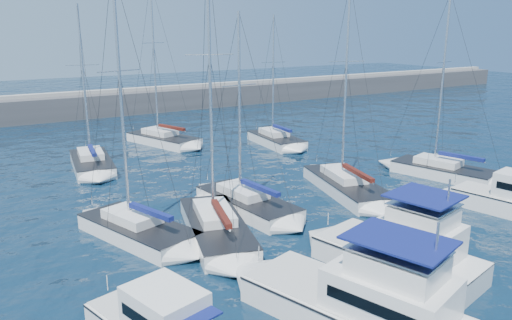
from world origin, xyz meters
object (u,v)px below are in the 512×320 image
sailboat_mid_a (138,229)px  sailboat_back_b (163,139)px  sailboat_mid_b (216,227)px  sailboat_back_a (92,163)px  motor_yacht_stbd_outer (512,200)px  motor_yacht_stbd_inner (404,252)px  motor_yacht_port_inner (371,306)px  sailboat_mid_d (347,186)px  sailboat_mid_e (443,171)px  sailboat_back_c (276,140)px  sailboat_mid_c (247,203)px

sailboat_mid_a → sailboat_back_b: (10.02, 22.12, 0.01)m
sailboat_mid_b → sailboat_back_a: size_ratio=1.19×
motor_yacht_stbd_outer → motor_yacht_stbd_inner: bearing=178.5°
motor_yacht_port_inner → motor_yacht_stbd_inner: bearing=12.6°
sailboat_mid_d → motor_yacht_stbd_outer: bearing=-40.6°
sailboat_mid_e → motor_yacht_port_inner: bearing=-163.4°
motor_yacht_stbd_outer → sailboat_back_a: size_ratio=0.49×
sailboat_mid_a → sailboat_back_c: bearing=20.0°
motor_yacht_port_inner → motor_yacht_stbd_outer: (17.12, 4.96, -0.19)m
sailboat_mid_d → sailboat_back_c: bearing=89.7°
motor_yacht_stbd_inner → motor_yacht_stbd_outer: size_ratio=1.24×
motor_yacht_port_inner → sailboat_back_b: (5.02, 35.86, -0.60)m
motor_yacht_stbd_outer → sailboat_mid_b: bearing=147.9°
sailboat_back_b → sailboat_back_c: bearing=-52.0°
sailboat_back_a → sailboat_back_b: 10.47m
motor_yacht_stbd_outer → sailboat_mid_c: sailboat_mid_c is taller
sailboat_mid_a → sailboat_back_a: size_ratio=1.09×
sailboat_mid_c → sailboat_back_b: size_ratio=0.79×
sailboat_mid_e → sailboat_back_b: (-15.18, 23.06, 0.01)m
sailboat_mid_e → sailboat_mid_b: bearing=167.2°
motor_yacht_stbd_inner → sailboat_mid_b: size_ratio=0.51×
motor_yacht_port_inner → sailboat_back_c: (14.94, 29.53, -0.62)m
motor_yacht_stbd_inner → sailboat_mid_e: sailboat_mid_e is taller
motor_yacht_stbd_outer → sailboat_mid_c: 17.25m
motor_yacht_stbd_inner → sailboat_mid_e: size_ratio=0.58×
sailboat_mid_c → sailboat_mid_e: size_ratio=0.89×
sailboat_mid_b → sailboat_mid_e: size_ratio=1.13×
sailboat_mid_e → sailboat_back_c: (-5.26, 16.73, -0.01)m
sailboat_mid_b → sailboat_back_b: sailboat_mid_b is taller
motor_yacht_port_inner → sailboat_mid_b: size_ratio=0.63×
sailboat_mid_c → sailboat_mid_d: bearing=-10.1°
sailboat_mid_a → sailboat_mid_c: size_ratio=1.16×
motor_yacht_stbd_outer → sailboat_mid_b: sailboat_mid_b is taller
motor_yacht_stbd_inner → sailboat_back_b: sailboat_back_b is taller
sailboat_mid_d → sailboat_mid_e: sailboat_mid_d is taller
motor_yacht_stbd_outer → sailboat_mid_d: 10.89m
sailboat_mid_b → sailboat_mid_c: sailboat_mid_b is taller
sailboat_mid_c → sailboat_mid_e: (17.54, -1.55, 0.02)m
sailboat_mid_c → sailboat_back_b: bearing=77.2°
motor_yacht_stbd_outer → sailboat_mid_a: size_ratio=0.45×
sailboat_mid_b → sailboat_back_c: (15.90, 17.82, -0.02)m
sailboat_back_a → sailboat_mid_d: bearing=-40.6°
sailboat_mid_c → sailboat_back_b: sailboat_back_b is taller
motor_yacht_port_inner → sailboat_mid_b: sailboat_mid_b is taller
sailboat_back_b → sailboat_mid_b: bearing=-123.3°
sailboat_back_a → sailboat_mid_e: bearing=-28.4°
sailboat_mid_b → sailboat_mid_d: (11.82, 2.15, -0.02)m
motor_yacht_port_inner → sailboat_back_a: size_ratio=0.75×
motor_yacht_stbd_inner → sailboat_back_c: sailboat_back_c is taller
motor_yacht_stbd_inner → sailboat_mid_b: bearing=110.1°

